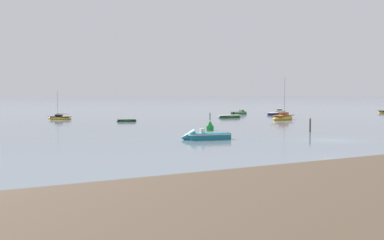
% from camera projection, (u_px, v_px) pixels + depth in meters
% --- Properties ---
extents(ground_plane, '(800.00, 800.00, 0.00)m').
position_uv_depth(ground_plane, '(331.00, 140.00, 46.77)').
color(ground_plane, slate).
extents(sailboat_moored_0, '(4.04, 4.29, 5.05)m').
position_uv_depth(sailboat_moored_0, '(60.00, 118.00, 82.68)').
color(sailboat_moored_0, gold).
rests_on(sailboat_moored_0, ground).
extents(rowboat_moored_1, '(4.63, 1.91, 0.71)m').
position_uv_depth(rowboat_moored_1, '(230.00, 117.00, 87.67)').
color(rowboat_moored_1, '#23602D').
rests_on(rowboat_moored_1, ground).
extents(motorboat_moored_0, '(5.11, 2.68, 1.67)m').
position_uv_depth(motorboat_moored_0, '(201.00, 137.00, 47.57)').
color(motorboat_moored_0, '#197084').
rests_on(motorboat_moored_0, ground).
extents(motorboat_moored_1, '(4.56, 2.90, 1.48)m').
position_uv_depth(motorboat_moored_1, '(241.00, 113.00, 102.22)').
color(motorboat_moored_1, '#23602D').
rests_on(motorboat_moored_1, ground).
extents(rowboat_moored_2, '(4.60, 2.84, 0.69)m').
position_uv_depth(rowboat_moored_2, '(274.00, 114.00, 98.73)').
color(rowboat_moored_2, navy).
rests_on(rowboat_moored_2, ground).
extents(sailboat_moored_1, '(6.84, 4.76, 7.41)m').
position_uv_depth(sailboat_moored_1, '(283.00, 118.00, 82.25)').
color(sailboat_moored_1, gold).
rests_on(sailboat_moored_1, ground).
extents(rowboat_moored_4, '(3.37, 2.04, 0.50)m').
position_uv_depth(rowboat_moored_4, '(126.00, 121.00, 76.39)').
color(rowboat_moored_4, '#23602D').
rests_on(rowboat_moored_4, ground).
extents(rowboat_moored_5, '(4.89, 3.80, 0.75)m').
position_uv_depth(rowboat_moored_5, '(383.00, 112.00, 108.96)').
color(rowboat_moored_5, gold).
rests_on(rowboat_moored_5, ground).
extents(rowboat_moored_6, '(2.95, 2.31, 0.45)m').
position_uv_depth(rowboat_moored_6, '(280.00, 110.00, 125.52)').
color(rowboat_moored_6, '#197084').
rests_on(rowboat_moored_6, ground).
extents(channel_buoy, '(0.90, 0.90, 2.30)m').
position_uv_depth(channel_buoy, '(210.00, 126.00, 59.05)').
color(channel_buoy, '#198C2D').
rests_on(channel_buoy, ground).
extents(mooring_post_right, '(0.22, 0.22, 1.81)m').
position_uv_depth(mooring_post_right, '(310.00, 125.00, 56.47)').
color(mooring_post_right, '#3C3323').
rests_on(mooring_post_right, ground).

